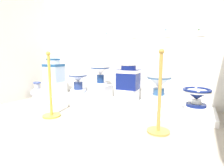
% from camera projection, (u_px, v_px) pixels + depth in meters
% --- Properties ---
extents(ground_plane, '(5.84, 5.91, 0.02)m').
position_uv_depth(ground_plane, '(34.00, 153.00, 1.71)').
color(ground_plane, '#A3998C').
extents(wall_back, '(4.04, 0.06, 2.92)m').
position_uv_depth(wall_back, '(123.00, 26.00, 3.43)').
color(wall_back, white).
rests_on(wall_back, ground_plane).
extents(display_platform, '(3.27, 0.76, 0.09)m').
position_uv_depth(display_platform, '(113.00, 104.00, 3.26)').
color(display_platform, white).
rests_on(display_platform, ground_plane).
extents(plinth_block_rightmost, '(0.37, 0.36, 0.28)m').
position_uv_depth(plinth_block_rightmost, '(55.00, 88.00, 3.76)').
color(plinth_block_rightmost, white).
rests_on(plinth_block_rightmost, display_platform).
extents(antique_toilet_rightmost, '(0.35, 0.29, 0.48)m').
position_uv_depth(antique_toilet_rightmost, '(54.00, 70.00, 3.70)').
color(antique_toilet_rightmost, '#AAC2DE').
rests_on(antique_toilet_rightmost, plinth_block_rightmost).
extents(plinth_block_tall_cobalt, '(0.29, 0.34, 0.09)m').
position_uv_depth(plinth_block_tall_cobalt, '(79.00, 94.00, 3.62)').
color(plinth_block_tall_cobalt, white).
rests_on(plinth_block_tall_cobalt, display_platform).
extents(antique_toilet_tall_cobalt, '(0.37, 0.37, 0.37)m').
position_uv_depth(antique_toilet_tall_cobalt, '(78.00, 80.00, 3.58)').
color(antique_toilet_tall_cobalt, '#B4BFE5').
rests_on(antique_toilet_tall_cobalt, plinth_block_tall_cobalt).
extents(plinth_block_pale_glazed, '(0.33, 0.36, 0.27)m').
position_uv_depth(plinth_block_pale_glazed, '(101.00, 92.00, 3.39)').
color(plinth_block_pale_glazed, white).
rests_on(plinth_block_pale_glazed, display_platform).
extents(antique_toilet_pale_glazed, '(0.36, 0.36, 0.37)m').
position_uv_depth(antique_toilet_pale_glazed, '(100.00, 71.00, 3.33)').
color(antique_toilet_pale_glazed, white).
rests_on(antique_toilet_pale_glazed, plinth_block_pale_glazed).
extents(plinth_block_squat_floral, '(0.30, 0.37, 0.24)m').
position_uv_depth(plinth_block_squat_floral, '(128.00, 96.00, 3.16)').
color(plinth_block_squat_floral, white).
rests_on(plinth_block_squat_floral, display_platform).
extents(antique_toilet_squat_floral, '(0.36, 0.29, 0.44)m').
position_uv_depth(antique_toilet_squat_floral, '(128.00, 76.00, 3.11)').
color(antique_toilet_squat_floral, navy).
rests_on(antique_toilet_squat_floral, plinth_block_squat_floral).
extents(plinth_block_slender_white, '(0.38, 0.29, 0.17)m').
position_uv_depth(plinth_block_slender_white, '(158.00, 102.00, 2.83)').
color(plinth_block_slender_white, white).
rests_on(plinth_block_slender_white, display_platform).
extents(antique_toilet_slender_white, '(0.38, 0.38, 0.35)m').
position_uv_depth(antique_toilet_slender_white, '(159.00, 83.00, 2.78)').
color(antique_toilet_slender_white, silver).
rests_on(antique_toilet_slender_white, plinth_block_slender_white).
extents(plinth_block_leftmost, '(0.29, 0.37, 0.08)m').
position_uv_depth(plinth_block_leftmost, '(196.00, 109.00, 2.64)').
color(plinth_block_leftmost, white).
rests_on(plinth_block_leftmost, display_platform).
extents(antique_toilet_leftmost, '(0.39, 0.39, 0.26)m').
position_uv_depth(antique_toilet_leftmost, '(197.00, 95.00, 2.61)').
color(antique_toilet_leftmost, navy).
rests_on(antique_toilet_leftmost, plinth_block_leftmost).
extents(info_placard_first, '(0.11, 0.01, 0.14)m').
position_uv_depth(info_placard_first, '(67.00, 38.00, 3.99)').
color(info_placard_first, white).
extents(info_placard_second, '(0.10, 0.01, 0.13)m').
position_uv_depth(info_placard_second, '(86.00, 38.00, 3.78)').
color(info_placard_second, white).
extents(info_placard_third, '(0.13, 0.01, 0.12)m').
position_uv_depth(info_placard_third, '(108.00, 35.00, 3.55)').
color(info_placard_third, white).
extents(info_placard_fourth, '(0.10, 0.01, 0.12)m').
position_uv_depth(info_placard_fourth, '(134.00, 35.00, 3.32)').
color(info_placard_fourth, white).
extents(info_placard_fifth, '(0.12, 0.01, 0.16)m').
position_uv_depth(info_placard_fifth, '(168.00, 33.00, 3.06)').
color(info_placard_fifth, white).
extents(info_placard_sixth, '(0.12, 0.01, 0.13)m').
position_uv_depth(info_placard_sixth, '(201.00, 32.00, 2.84)').
color(info_placard_sixth, white).
extents(decorative_vase_corner, '(0.29, 0.29, 0.35)m').
position_uv_depth(decorative_vase_corner, '(38.00, 92.00, 3.85)').
color(decorative_vase_corner, navy).
rests_on(decorative_vase_corner, ground_plane).
extents(stanchion_post_near_left, '(0.27, 0.27, 0.97)m').
position_uv_depth(stanchion_post_near_left, '(51.00, 99.00, 2.67)').
color(stanchion_post_near_left, gold).
rests_on(stanchion_post_near_left, ground_plane).
extents(stanchion_post_near_right, '(0.27, 0.27, 0.98)m').
position_uv_depth(stanchion_post_near_right, '(159.00, 110.00, 2.10)').
color(stanchion_post_near_right, '#B58C3F').
rests_on(stanchion_post_near_right, ground_plane).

